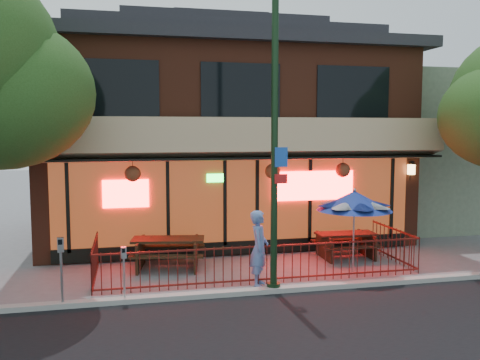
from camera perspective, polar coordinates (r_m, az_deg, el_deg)
The scene contains 12 objects.
ground at distance 12.75m, azimuth 3.27°, elevation -11.81°, with size 80.00×80.00×0.00m, color gray.
curb at distance 12.27m, azimuth 3.92°, elevation -12.22°, with size 80.00×0.25×0.12m, color #999993.
restaurant_building at distance 19.11m, azimuth -2.49°, elevation 6.54°, with size 12.96×9.49×8.05m.
neighbor_building at distance 23.00m, azimuth 19.95°, elevation 3.25°, with size 6.00×7.00×6.00m, color gray.
patio_fence at distance 13.04m, azimuth 2.68°, elevation -8.52°, with size 8.44×2.62×1.00m.
street_light at distance 11.80m, azimuth 3.89°, elevation 2.36°, with size 0.43×0.32×7.00m.
picnic_table_left at distance 14.29m, azimuth -8.07°, elevation -7.64°, with size 2.20×1.82×0.84m.
picnic_table_right at distance 15.65m, azimuth 11.78°, elevation -6.76°, with size 1.79×1.39×0.75m.
patio_umbrella at distance 13.85m, azimuth 12.71°, elevation -2.28°, with size 2.00×1.99×2.28m.
pedestrian at distance 12.54m, azimuth 2.17°, elevation -7.67°, with size 0.68×0.45×1.87m, color #5E7DBD.
parking_meter_near at distance 11.69m, azimuth -12.91°, elevation -9.26°, with size 0.13×0.12×1.25m.
parking_meter_far at distance 11.65m, azimuth -19.45°, elevation -8.49°, with size 0.15×0.13×1.54m.
Camera 1 is at (-3.32, -11.70, 3.82)m, focal length 38.00 mm.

